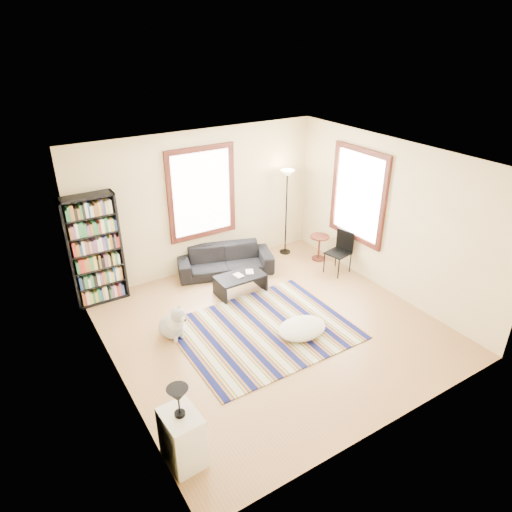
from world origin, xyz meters
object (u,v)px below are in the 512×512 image
coffee_table (240,284)px  side_table (319,248)px  floor_cushion (302,328)px  floor_lamp (286,213)px  sofa (225,260)px  white_cabinet (182,438)px  bookshelf (95,250)px  folding_chair (338,253)px  dog (170,321)px

coffee_table → side_table: side_table is taller
coffee_table → floor_cushion: (0.20, -1.63, -0.08)m
floor_cushion → floor_lamp: bearing=60.1°
sofa → white_cabinet: white_cabinet is taller
bookshelf → sofa: bearing=-6.5°
bookshelf → coffee_table: size_ratio=2.22×
sofa → floor_lamp: floor_lamp is taller
floor_lamp → folding_chair: (0.37, -1.29, -0.50)m
sofa → folding_chair: bearing=-13.7°
bookshelf → side_table: 4.48m
sofa → bookshelf: 2.51m
side_table → floor_cushion: bearing=-134.6°
bookshelf → coffee_table: bookshelf is taller
sofa → floor_lamp: bearing=21.8°
sofa → side_table: 2.04m
white_cabinet → dog: (0.79, 2.27, -0.05)m
floor_lamp → white_cabinet: 5.59m
coffee_table → white_cabinet: 3.73m
floor_lamp → side_table: size_ratio=3.44×
side_table → sofa: bearing=164.6°
floor_cushion → white_cabinet: (-2.60, -1.21, 0.25)m
side_table → folding_chair: 0.67m
folding_chair → white_cabinet: bearing=-162.1°
sofa → side_table: (1.96, -0.54, -0.00)m
coffee_table → white_cabinet: white_cabinet is taller
sofa → floor_cushion: size_ratio=2.24×
coffee_table → folding_chair: bearing=-9.7°
bookshelf → dog: 1.93m
folding_chair → white_cabinet: 5.10m
floor_lamp → bookshelf: bearing=177.5°
side_table → dog: size_ratio=0.91×
folding_chair → floor_lamp: bearing=94.7°
side_table → folding_chair: size_ratio=0.63×
coffee_table → white_cabinet: bearing=-130.2°
floor_cushion → side_table: 2.71m
floor_cushion → side_table: (1.90, 1.93, 0.17)m
side_table → dog: (-3.71, -0.87, 0.03)m
coffee_table → side_table: (2.10, 0.30, 0.09)m
sofa → folding_chair: folding_chair is taller
bookshelf → floor_cushion: bookshelf is taller
floor_lamp → white_cabinet: floor_lamp is taller
floor_cushion → folding_chair: folding_chair is taller
coffee_table → bookshelf: bearing=153.8°
bookshelf → white_cabinet: bookshelf is taller
floor_cushion → white_cabinet: size_ratio=1.19×
floor_lamp → dog: size_ratio=3.13×
bookshelf → dog: bookshelf is taller
bookshelf → white_cabinet: (-0.15, -3.95, -0.65)m
coffee_table → floor_cushion: 1.64m
bookshelf → white_cabinet: bearing=-92.2°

